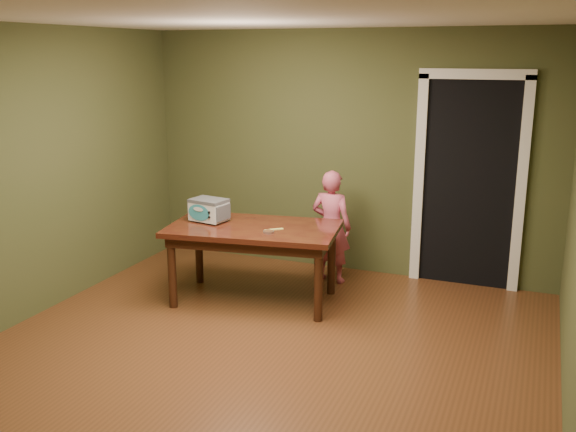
# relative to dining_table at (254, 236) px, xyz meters

# --- Properties ---
(floor) EXTENTS (5.00, 5.00, 0.00)m
(floor) POSITION_rel_dining_table_xyz_m (0.53, -1.24, -0.65)
(floor) COLOR brown
(floor) RESTS_ON ground
(room_shell) EXTENTS (4.52, 5.02, 2.61)m
(room_shell) POSITION_rel_dining_table_xyz_m (0.53, -1.24, 1.06)
(room_shell) COLOR #434826
(room_shell) RESTS_ON ground
(doorway) EXTENTS (1.10, 0.66, 2.25)m
(doorway) POSITION_rel_dining_table_xyz_m (1.83, 1.54, 0.41)
(doorway) COLOR black
(doorway) RESTS_ON ground
(dining_table) EXTENTS (1.72, 1.13, 0.75)m
(dining_table) POSITION_rel_dining_table_xyz_m (0.00, 0.00, 0.00)
(dining_table) COLOR #33100B
(dining_table) RESTS_ON floor
(toy_oven) EXTENTS (0.39, 0.30, 0.22)m
(toy_oven) POSITION_rel_dining_table_xyz_m (-0.48, 0.00, 0.22)
(toy_oven) COLOR #4C4F54
(toy_oven) RESTS_ON dining_table
(baking_pan) EXTENTS (0.10, 0.10, 0.02)m
(baking_pan) POSITION_rel_dining_table_xyz_m (0.23, -0.16, 0.11)
(baking_pan) COLOR silver
(baking_pan) RESTS_ON dining_table
(spatula) EXTENTS (0.15, 0.14, 0.01)m
(spatula) POSITION_rel_dining_table_xyz_m (0.23, -0.05, 0.10)
(spatula) COLOR #FFFD6E
(spatula) RESTS_ON dining_table
(child) EXTENTS (0.46, 0.32, 1.19)m
(child) POSITION_rel_dining_table_xyz_m (0.52, 0.80, -0.06)
(child) COLOR #CA536E
(child) RESTS_ON floor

